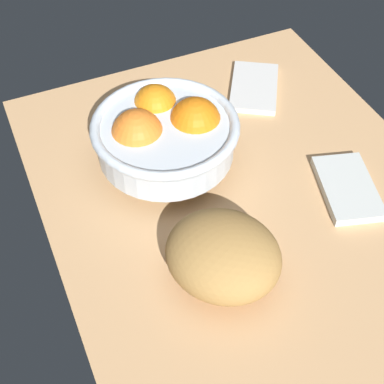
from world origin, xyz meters
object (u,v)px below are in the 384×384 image
bread_loaf (223,255)px  fruit_bowl (165,133)px  napkin_spare (254,87)px  napkin_folded (347,188)px

bread_loaf → fruit_bowl: bearing=177.0°
fruit_bowl → napkin_spare: 25.49cm
bread_loaf → napkin_folded: bread_loaf is taller
fruit_bowl → bread_loaf: size_ratio=1.46×
bread_loaf → napkin_spare: bearing=145.8°
fruit_bowl → napkin_folded: size_ratio=1.72×
fruit_bowl → napkin_folded: (17.75, 23.64, -5.58)cm
fruit_bowl → napkin_spare: (-10.94, 22.30, -5.73)cm
napkin_folded → napkin_spare: napkin_folded is taller
bread_loaf → napkin_spare: size_ratio=1.11×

